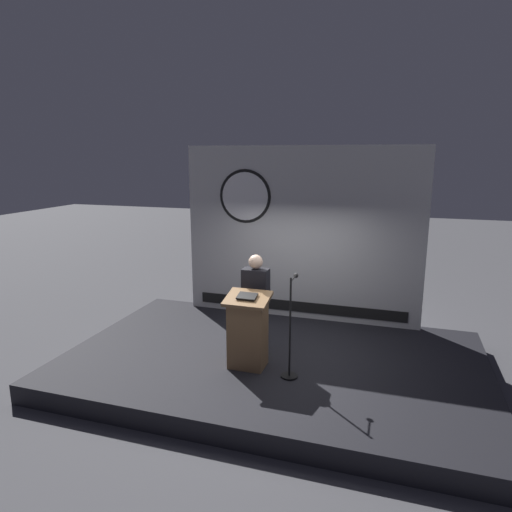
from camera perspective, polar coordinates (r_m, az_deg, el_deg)
name	(u,v)px	position (r m, az deg, el deg)	size (l,w,h in m)	color
ground_plane	(273,373)	(7.42, 2.18, -14.48)	(40.00, 40.00, 0.00)	#4C4C51
stage_platform	(273,364)	(7.35, 2.19, -13.44)	(6.40, 4.00, 0.30)	black
banner_display	(299,234)	(8.53, 5.47, 2.74)	(4.47, 0.12, 3.25)	silver
podium	(248,331)	(6.74, -1.05, -9.42)	(0.64, 0.50, 1.13)	olive
speaker_person	(256,304)	(7.08, -0.04, -6.04)	(0.40, 0.26, 1.59)	black
microphone_stand	(290,342)	(6.49, 4.36, -10.78)	(0.24, 0.47, 1.46)	black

